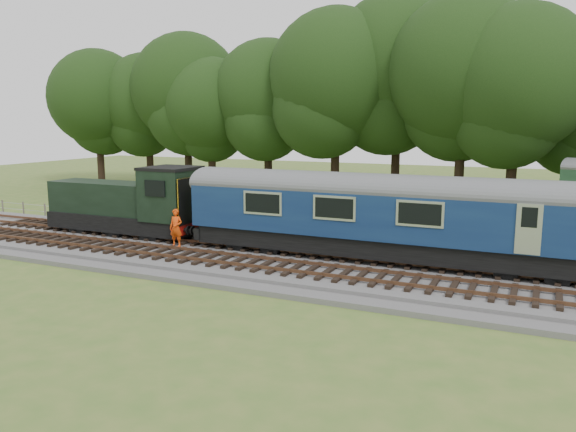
% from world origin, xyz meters
% --- Properties ---
extents(ground, '(120.00, 120.00, 0.00)m').
position_xyz_m(ground, '(0.00, 0.00, 0.00)').
color(ground, '#466B27').
rests_on(ground, ground).
extents(ballast, '(70.00, 7.00, 0.35)m').
position_xyz_m(ballast, '(0.00, 0.00, 0.17)').
color(ballast, '#4C4C4F').
rests_on(ballast, ground).
extents(track_north, '(67.20, 2.40, 0.21)m').
position_xyz_m(track_north, '(0.00, 1.40, 0.42)').
color(track_north, black).
rests_on(track_north, ballast).
extents(track_south, '(67.20, 2.40, 0.21)m').
position_xyz_m(track_south, '(0.00, -1.60, 0.42)').
color(track_south, black).
rests_on(track_south, ballast).
extents(fence, '(64.00, 0.12, 1.00)m').
position_xyz_m(fence, '(0.00, 4.50, 0.00)').
color(fence, '#6B6054').
rests_on(fence, ground).
extents(tree_line, '(70.00, 8.00, 18.00)m').
position_xyz_m(tree_line, '(0.00, 22.00, 0.00)').
color(tree_line, black).
rests_on(tree_line, ground).
extents(dmu_railcar, '(18.05, 2.86, 3.88)m').
position_xyz_m(dmu_railcar, '(5.69, 1.40, 2.61)').
color(dmu_railcar, black).
rests_on(dmu_railcar, ground).
extents(shunter_loco, '(8.91, 2.60, 3.38)m').
position_xyz_m(shunter_loco, '(-8.23, 1.40, 1.97)').
color(shunter_loco, black).
rests_on(shunter_loco, ground).
extents(worker, '(0.70, 0.48, 1.84)m').
position_xyz_m(worker, '(-4.22, -0.07, 1.27)').
color(worker, '#F9490D').
rests_on(worker, ballast).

